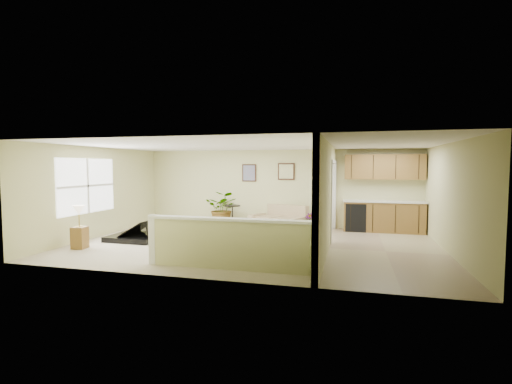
% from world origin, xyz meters
% --- Properties ---
extents(floor, '(9.00, 9.00, 0.00)m').
position_xyz_m(floor, '(0.00, 0.00, 0.00)').
color(floor, '#C0B195').
rests_on(floor, ground).
extents(back_wall, '(9.00, 0.04, 2.50)m').
position_xyz_m(back_wall, '(0.00, 3.00, 1.25)').
color(back_wall, '#C9C789').
rests_on(back_wall, floor).
extents(front_wall, '(9.00, 0.04, 2.50)m').
position_xyz_m(front_wall, '(0.00, -3.00, 1.25)').
color(front_wall, '#C9C789').
rests_on(front_wall, floor).
extents(left_wall, '(0.04, 6.00, 2.50)m').
position_xyz_m(left_wall, '(-4.50, 0.00, 1.25)').
color(left_wall, '#C9C789').
rests_on(left_wall, floor).
extents(right_wall, '(0.04, 6.00, 2.50)m').
position_xyz_m(right_wall, '(4.50, 0.00, 1.25)').
color(right_wall, '#C9C789').
rests_on(right_wall, floor).
extents(ceiling, '(9.00, 6.00, 0.04)m').
position_xyz_m(ceiling, '(0.00, 0.00, 2.50)').
color(ceiling, silver).
rests_on(ceiling, back_wall).
extents(kitchen_vinyl, '(2.70, 6.00, 0.01)m').
position_xyz_m(kitchen_vinyl, '(3.15, 0.00, 0.00)').
color(kitchen_vinyl, tan).
rests_on(kitchen_vinyl, floor).
extents(interior_partition, '(0.18, 5.99, 2.50)m').
position_xyz_m(interior_partition, '(1.80, 0.25, 1.22)').
color(interior_partition, '#C9C789').
rests_on(interior_partition, floor).
extents(pony_half_wall, '(3.42, 0.22, 1.00)m').
position_xyz_m(pony_half_wall, '(0.08, -2.30, 0.52)').
color(pony_half_wall, '#C9C789').
rests_on(pony_half_wall, floor).
extents(left_window, '(0.05, 2.15, 1.45)m').
position_xyz_m(left_window, '(-4.49, -0.50, 1.45)').
color(left_window, white).
rests_on(left_window, left_wall).
extents(wall_art_left, '(0.48, 0.04, 0.58)m').
position_xyz_m(wall_art_left, '(-0.95, 2.97, 1.75)').
color(wall_art_left, '#351E13').
rests_on(wall_art_left, back_wall).
extents(wall_mirror, '(0.55, 0.04, 0.55)m').
position_xyz_m(wall_mirror, '(0.30, 2.97, 1.80)').
color(wall_mirror, '#351E13').
rests_on(wall_mirror, back_wall).
extents(kitchen_cabinets, '(2.36, 0.65, 2.33)m').
position_xyz_m(kitchen_cabinets, '(3.19, 2.73, 0.87)').
color(kitchen_cabinets, brown).
rests_on(kitchen_cabinets, floor).
extents(piano, '(1.58, 1.63, 1.24)m').
position_xyz_m(piano, '(-3.25, -0.10, 0.52)').
color(piano, black).
rests_on(piano, floor).
extents(piano_bench, '(0.49, 0.72, 0.44)m').
position_xyz_m(piano_bench, '(-1.20, -0.27, 0.22)').
color(piano_bench, black).
rests_on(piano_bench, floor).
extents(loveseat, '(2.05, 1.57, 0.97)m').
position_xyz_m(loveseat, '(0.12, 2.59, 0.37)').
color(loveseat, tan).
rests_on(loveseat, floor).
extents(accent_table, '(0.50, 0.50, 0.73)m').
position_xyz_m(accent_table, '(-1.31, 2.27, 0.47)').
color(accent_table, black).
rests_on(accent_table, floor).
extents(palm_plant, '(1.04, 0.90, 1.15)m').
position_xyz_m(palm_plant, '(-1.75, 2.60, 0.57)').
color(palm_plant, black).
rests_on(palm_plant, floor).
extents(small_plant, '(0.41, 0.41, 0.55)m').
position_xyz_m(small_plant, '(1.15, 2.25, 0.23)').
color(small_plant, black).
rests_on(small_plant, floor).
extents(lamp_stand, '(0.34, 0.34, 1.04)m').
position_xyz_m(lamp_stand, '(-3.94, -1.47, 0.44)').
color(lamp_stand, brown).
rests_on(lamp_stand, floor).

